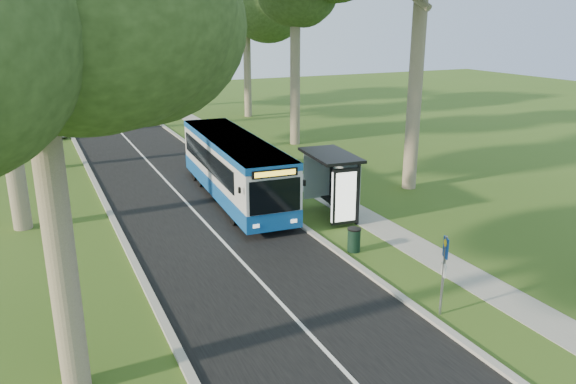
# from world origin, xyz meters

# --- Properties ---
(ground) EXTENTS (120.00, 120.00, 0.00)m
(ground) POSITION_xyz_m (0.00, 0.00, 0.00)
(ground) COLOR #37581B
(ground) RESTS_ON ground
(road) EXTENTS (7.00, 100.00, 0.02)m
(road) POSITION_xyz_m (-3.50, 10.00, 0.01)
(road) COLOR black
(road) RESTS_ON ground
(kerb_east) EXTENTS (0.25, 100.00, 0.12)m
(kerb_east) POSITION_xyz_m (0.00, 10.00, 0.06)
(kerb_east) COLOR #9E9B93
(kerb_east) RESTS_ON ground
(kerb_west) EXTENTS (0.25, 100.00, 0.12)m
(kerb_west) POSITION_xyz_m (-7.00, 10.00, 0.06)
(kerb_west) COLOR #9E9B93
(kerb_west) RESTS_ON ground
(centre_line) EXTENTS (0.12, 100.00, 0.00)m
(centre_line) POSITION_xyz_m (-3.50, 10.00, 0.02)
(centre_line) COLOR white
(centre_line) RESTS_ON road
(footpath) EXTENTS (1.50, 100.00, 0.02)m
(footpath) POSITION_xyz_m (3.00, 10.00, 0.01)
(footpath) COLOR gray
(footpath) RESTS_ON ground
(bus) EXTENTS (2.99, 11.30, 2.96)m
(bus) POSITION_xyz_m (-1.20, 8.04, 1.53)
(bus) COLOR silver
(bus) RESTS_ON ground
(bus_stop_sign) EXTENTS (0.16, 0.34, 2.46)m
(bus_stop_sign) POSITION_xyz_m (0.48, -4.94, 1.54)
(bus_stop_sign) COLOR gray
(bus_stop_sign) RESTS_ON ground
(bus_shelter) EXTENTS (2.05, 3.41, 2.80)m
(bus_shelter) POSITION_xyz_m (1.88, 3.52, 1.98)
(bus_shelter) COLOR black
(bus_shelter) RESTS_ON ground
(litter_bin) EXTENTS (0.52, 0.52, 0.91)m
(litter_bin) POSITION_xyz_m (0.63, 0.14, 0.46)
(litter_bin) COLOR black
(litter_bin) RESTS_ON ground
(car_white) EXTENTS (2.91, 4.88, 1.56)m
(car_white) POSITION_xyz_m (-8.60, 28.16, 0.78)
(car_white) COLOR silver
(car_white) RESTS_ON ground
(car_silver) EXTENTS (1.95, 4.44, 1.42)m
(car_silver) POSITION_xyz_m (-9.37, 33.99, 0.71)
(car_silver) COLOR #ADAFB5
(car_silver) RESTS_ON ground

